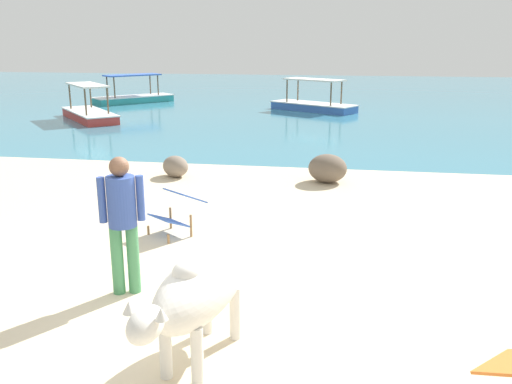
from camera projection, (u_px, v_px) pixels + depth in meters
The scene contains 10 objects.
sand_beach at pixel (207, 311), 6.05m from camera, with size 18.00×14.00×0.04m, color beige.
water_surface at pixel (317, 100), 26.97m from camera, with size 60.00×36.00×0.03m, color teal.
cow at pixel (199, 290), 4.92m from camera, with size 0.85×1.91×1.06m.
deck_chair_near at pixel (177, 209), 8.30m from camera, with size 0.88×0.93×0.68m.
person_standing at pixel (122, 215), 6.20m from camera, with size 0.48×0.32×1.62m.
shore_rock_large at pixel (328, 168), 11.30m from camera, with size 0.80×0.73×0.58m, color #6B5B4C.
shore_rock_medium at pixel (175, 166), 11.77m from camera, with size 0.66×0.51×0.45m, color gray.
boat_red at pixel (89, 112), 20.11m from camera, with size 3.28×3.53×1.29m.
boat_blue at pixel (313, 104), 22.64m from camera, with size 3.74×2.88×1.29m.
boat_teal at pixel (134, 97), 25.42m from camera, with size 3.34×3.48×1.29m.
Camera 1 is at (1.41, -5.32, 2.91)m, focal length 38.65 mm.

